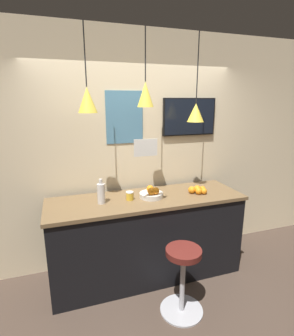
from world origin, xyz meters
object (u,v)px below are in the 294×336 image
spread_jar (130,196)px  mounted_tv (189,117)px  juice_bottle (101,193)px  bar_stool (183,273)px  fruit_bowl (152,193)px

spread_jar → mounted_tv: mounted_tv is taller
juice_bottle → mounted_tv: bearing=18.5°
juice_bottle → mounted_tv: size_ratio=0.38×
bar_stool → mounted_tv: bearing=62.4°
bar_stool → spread_jar: 0.97m
bar_stool → fruit_bowl: 0.90m
juice_bottle → fruit_bowl: bearing=-1.2°
fruit_bowl → spread_jar: (-0.25, 0.01, -0.00)m
mounted_tv → juice_bottle: bearing=-161.5°
juice_bottle → mounted_tv: 1.51m
juice_bottle → spread_jar: bearing=0.0°
fruit_bowl → spread_jar: 0.25m
fruit_bowl → mounted_tv: mounted_tv is taller
fruit_bowl → mounted_tv: bearing=32.7°
fruit_bowl → spread_jar: fruit_bowl is taller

